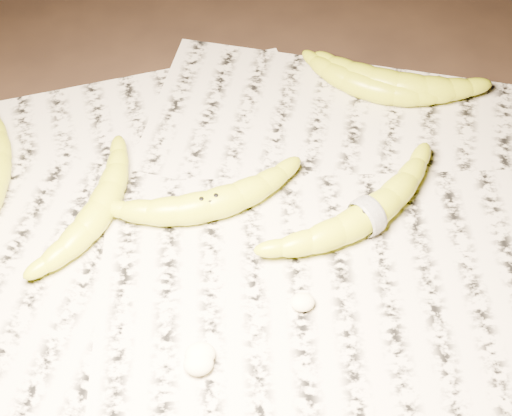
{
  "coord_description": "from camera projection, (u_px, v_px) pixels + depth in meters",
  "views": [
    {
      "loc": [
        -0.06,
        -0.49,
        0.7
      ],
      "look_at": [
        -0.01,
        -0.0,
        0.05
      ],
      "focal_mm": 50.0,
      "sensor_mm": 36.0,
      "label": 1
    }
  ],
  "objects": [
    {
      "name": "banana_center",
      "position": [
        209.0,
        203.0,
        0.85
      ],
      "size": [
        0.22,
        0.1,
        0.04
      ],
      "primitive_type": null,
      "rotation": [
        0.0,
        0.0,
        0.2
      ],
      "color": "#A9C218",
      "rests_on": "newspaper_patch"
    },
    {
      "name": "flesh_chunk_b",
      "position": [
        198.0,
        362.0,
        0.73
      ],
      "size": [
        0.03,
        0.03,
        0.02
      ],
      "primitive_type": "ellipsoid",
      "color": "#F6E8BE",
      "rests_on": "newspaper_patch"
    },
    {
      "name": "banana_taped",
      "position": [
        367.0,
        214.0,
        0.84
      ],
      "size": [
        0.24,
        0.17,
        0.04
      ],
      "primitive_type": null,
      "rotation": [
        0.0,
        0.0,
        0.54
      ],
      "color": "#A9C218",
      "rests_on": "newspaper_patch"
    },
    {
      "name": "newspaper_patch",
      "position": [
        233.0,
        239.0,
        0.84
      ],
      "size": [
        0.9,
        0.7,
        0.01
      ],
      "primitive_type": "cube",
      "color": "beige",
      "rests_on": "ground"
    },
    {
      "name": "ground",
      "position": [
        265.0,
        231.0,
        0.86
      ],
      "size": [
        3.0,
        3.0,
        0.0
      ],
      "primitive_type": "plane",
      "color": "black",
      "rests_on": "ground"
    },
    {
      "name": "flesh_chunk_c",
      "position": [
        303.0,
        300.0,
        0.78
      ],
      "size": [
        0.03,
        0.02,
        0.02
      ],
      "primitive_type": "ellipsoid",
      "color": "#F6E8BE",
      "rests_on": "newspaper_patch"
    },
    {
      "name": "banana_upper_a",
      "position": [
        370.0,
        86.0,
        0.97
      ],
      "size": [
        0.19,
        0.14,
        0.04
      ],
      "primitive_type": null,
      "rotation": [
        0.0,
        0.0,
        -0.52
      ],
      "color": "#A9C218",
      "rests_on": "newspaper_patch"
    },
    {
      "name": "flesh_chunk_a",
      "position": [
        200.0,
        353.0,
        0.74
      ],
      "size": [
        0.03,
        0.03,
        0.02
      ],
      "primitive_type": "ellipsoid",
      "color": "#F6E8BE",
      "rests_on": "newspaper_patch"
    },
    {
      "name": "banana_upper_b",
      "position": [
        397.0,
        84.0,
        0.97
      ],
      "size": [
        0.21,
        0.13,
        0.04
      ],
      "primitive_type": null,
      "rotation": [
        0.0,
        0.0,
        -0.36
      ],
      "color": "#A9C218",
      "rests_on": "newspaper_patch"
    },
    {
      "name": "banana_left_b",
      "position": [
        99.0,
        209.0,
        0.84
      ],
      "size": [
        0.14,
        0.2,
        0.04
      ],
      "primitive_type": null,
      "rotation": [
        0.0,
        0.0,
        1.1
      ],
      "color": "#A9C218",
      "rests_on": "newspaper_patch"
    },
    {
      "name": "measuring_tape",
      "position": [
        367.0,
        214.0,
        0.84
      ],
      "size": [
        0.03,
        0.04,
        0.05
      ],
      "primitive_type": "torus",
      "rotation": [
        0.0,
        1.57,
        0.54
      ],
      "color": "white",
      "rests_on": "newspaper_patch"
    }
  ]
}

